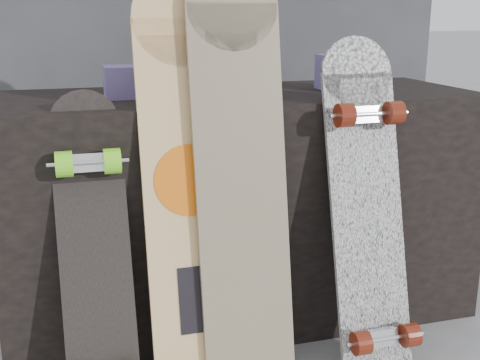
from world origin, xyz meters
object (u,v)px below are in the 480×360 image
object	(u,v)px
longboard_geisha	(189,174)
longboard_cascadia	(368,202)
vendor_table	(241,206)
skateboard_dark	(95,248)
longboard_celtic	(240,164)

from	to	relation	value
longboard_geisha	longboard_cascadia	xyz separation A→B (m)	(0.53, -0.07, -0.11)
vendor_table	skateboard_dark	size ratio (longest dim) A/B	1.86
skateboard_dark	longboard_geisha	bearing A→B (deg)	5.81
longboard_celtic	skateboard_dark	world-z (taller)	longboard_celtic
longboard_celtic	longboard_cascadia	world-z (taller)	longboard_celtic
vendor_table	longboard_geisha	world-z (taller)	longboard_geisha
longboard_celtic	vendor_table	bearing A→B (deg)	73.66
longboard_geisha	longboard_cascadia	bearing A→B (deg)	-7.49
longboard_cascadia	skateboard_dark	distance (m)	0.81
longboard_cascadia	skateboard_dark	xyz separation A→B (m)	(-0.80, 0.04, -0.07)
vendor_table	longboard_celtic	bearing A→B (deg)	-106.34
vendor_table	longboard_cascadia	xyz separation A→B (m)	(0.28, -0.41, 0.11)
longboard_geisha	longboard_celtic	world-z (taller)	longboard_celtic
vendor_table	skateboard_dark	bearing A→B (deg)	-144.98
vendor_table	skateboard_dark	distance (m)	0.64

